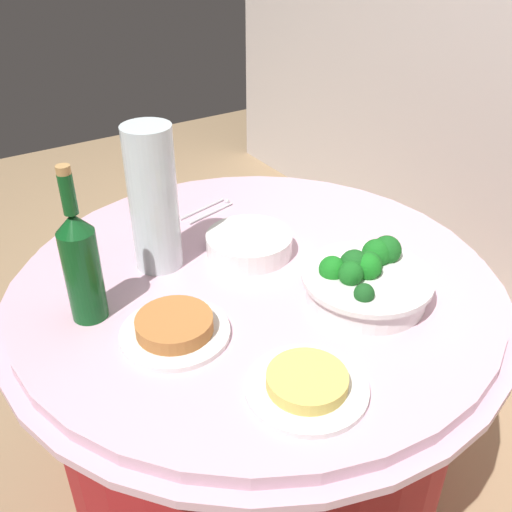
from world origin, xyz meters
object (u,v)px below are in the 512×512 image
(wine_bottle, at_px, (81,263))
(plate_stack, at_px, (249,244))
(serving_tongs, at_px, (209,210))
(food_plate_peanuts, at_px, (175,328))
(broccoli_bowl, at_px, (366,280))
(label_placard_front, at_px, (145,227))
(food_plate_noodles, at_px, (307,384))
(decorative_fruit_vase, at_px, (154,206))

(wine_bottle, bearing_deg, plate_stack, 94.28)
(plate_stack, bearing_deg, serving_tongs, 175.04)
(food_plate_peanuts, bearing_deg, broccoli_bowl, 75.22)
(broccoli_bowl, relative_size, plate_stack, 1.33)
(serving_tongs, bearing_deg, label_placard_front, -78.80)
(broccoli_bowl, relative_size, food_plate_noodles, 1.27)
(wine_bottle, distance_m, decorative_fruit_vase, 0.23)
(wine_bottle, relative_size, decorative_fruit_vase, 0.99)
(broccoli_bowl, distance_m, food_plate_noodles, 0.32)
(serving_tongs, height_order, food_plate_noodles, food_plate_noodles)
(broccoli_bowl, height_order, food_plate_peanuts, broccoli_bowl)
(wine_bottle, relative_size, label_placard_front, 6.11)
(decorative_fruit_vase, xyz_separation_m, label_placard_front, (-0.13, 0.02, -0.12))
(broccoli_bowl, bearing_deg, serving_tongs, -170.38)
(food_plate_noodles, distance_m, food_plate_peanuts, 0.29)
(broccoli_bowl, relative_size, label_placard_front, 5.09)
(plate_stack, bearing_deg, label_placard_front, -137.88)
(wine_bottle, height_order, decorative_fruit_vase, decorative_fruit_vase)
(label_placard_front, bearing_deg, food_plate_noodles, 1.82)
(serving_tongs, xyz_separation_m, label_placard_front, (0.04, -0.21, 0.03))
(label_placard_front, bearing_deg, plate_stack, 42.12)
(broccoli_bowl, xyz_separation_m, plate_stack, (-0.29, -0.11, -0.02))
(food_plate_noodles, relative_size, label_placard_front, 4.00)
(food_plate_peanuts, bearing_deg, food_plate_noodles, 25.97)
(plate_stack, height_order, food_plate_noodles, plate_stack)
(serving_tongs, height_order, food_plate_peanuts, food_plate_peanuts)
(decorative_fruit_vase, bearing_deg, food_plate_noodles, 4.61)
(food_plate_peanuts, bearing_deg, serving_tongs, 143.92)
(plate_stack, distance_m, decorative_fruit_vase, 0.25)
(decorative_fruit_vase, xyz_separation_m, serving_tongs, (-0.17, 0.23, -0.15))
(wine_bottle, bearing_deg, broccoli_bowl, 63.51)
(serving_tongs, bearing_deg, plate_stack, -4.96)
(serving_tongs, relative_size, food_plate_noodles, 0.76)
(wine_bottle, bearing_deg, decorative_fruit_vase, 116.83)
(broccoli_bowl, xyz_separation_m, food_plate_peanuts, (-0.11, -0.40, -0.03))
(broccoli_bowl, bearing_deg, label_placard_front, -149.11)
(decorative_fruit_vase, height_order, serving_tongs, decorative_fruit_vase)
(food_plate_noodles, relative_size, food_plate_peanuts, 1.00)
(plate_stack, relative_size, decorative_fruit_vase, 0.62)
(wine_bottle, distance_m, food_plate_noodles, 0.50)
(plate_stack, distance_m, wine_bottle, 0.42)
(plate_stack, xyz_separation_m, serving_tongs, (-0.24, 0.02, -0.02))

